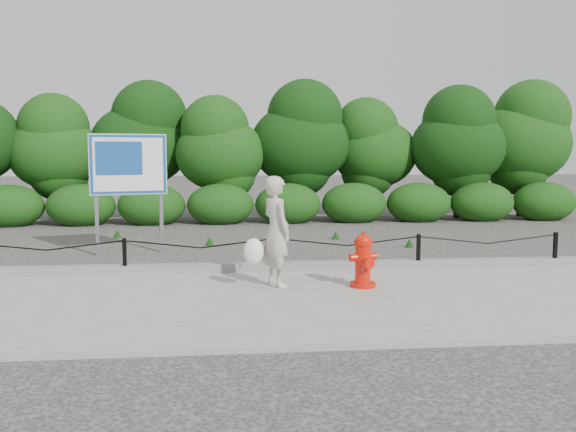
# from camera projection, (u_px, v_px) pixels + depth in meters

# --- Properties ---
(ground) EXTENTS (90.00, 90.00, 0.00)m
(ground) POSITION_uv_depth(u_px,v_px,m) (275.00, 276.00, 10.37)
(ground) COLOR #2D2B28
(ground) RESTS_ON ground
(sidewalk) EXTENTS (14.00, 4.00, 0.08)m
(sidewalk) POSITION_uv_depth(u_px,v_px,m) (286.00, 302.00, 8.38)
(sidewalk) COLOR gray
(sidewalk) RESTS_ON ground
(curb) EXTENTS (14.00, 0.22, 0.14)m
(curb) POSITION_uv_depth(u_px,v_px,m) (275.00, 266.00, 10.40)
(curb) COLOR slate
(curb) RESTS_ON sidewalk
(chain_barrier) EXTENTS (10.06, 0.06, 0.60)m
(chain_barrier) POSITION_uv_depth(u_px,v_px,m) (275.00, 249.00, 10.32)
(chain_barrier) COLOR black
(chain_barrier) RESTS_ON sidewalk
(treeline) EXTENTS (20.56, 3.58, 4.48)m
(treeline) POSITION_uv_depth(u_px,v_px,m) (257.00, 140.00, 18.97)
(treeline) COLOR black
(treeline) RESTS_ON ground
(fire_hydrant) EXTENTS (0.46, 0.48, 0.83)m
(fire_hydrant) POSITION_uv_depth(u_px,v_px,m) (363.00, 261.00, 9.12)
(fire_hydrant) COLOR red
(fire_hydrant) RESTS_ON sidewalk
(pedestrian) EXTENTS (0.81, 0.72, 1.66)m
(pedestrian) POSITION_uv_depth(u_px,v_px,m) (275.00, 232.00, 9.15)
(pedestrian) COLOR #BAB4A0
(pedestrian) RESTS_ON sidewalk
(advertising_sign) EXTENTS (1.50, 0.48, 2.46)m
(advertising_sign) POSITION_uv_depth(u_px,v_px,m) (128.00, 170.00, 12.39)
(advertising_sign) COLOR slate
(advertising_sign) RESTS_ON ground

